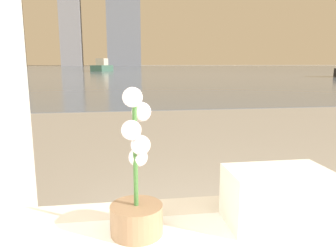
{
  "coord_description": "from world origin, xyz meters",
  "views": [
    {
      "loc": [
        -0.47,
        0.07,
        1.01
      ],
      "look_at": [
        -0.11,
        2.47,
        0.54
      ],
      "focal_mm": 35.0,
      "sensor_mm": 36.0,
      "label": 1
    }
  ],
  "objects": [
    {
      "name": "towel_stack",
      "position": [
        -0.03,
        0.89,
        0.64
      ],
      "size": [
        0.29,
        0.16,
        0.16
      ],
      "color": "silver",
      "rests_on": "bathtub"
    },
    {
      "name": "potted_orchid",
      "position": [
        -0.43,
        0.89,
        0.67
      ],
      "size": [
        0.14,
        0.14,
        0.4
      ],
      "color": "#8C6B4C",
      "rests_on": "bathtub"
    },
    {
      "name": "harbor_water",
      "position": [
        0.0,
        62.0,
        0.01
      ],
      "size": [
        180.0,
        110.0,
        0.01
      ],
      "color": "slate",
      "rests_on": "ground_plane"
    },
    {
      "name": "harbor_boat_2",
      "position": [
        -2.37,
        41.71,
        0.56
      ],
      "size": [
        2.65,
        4.39,
        1.56
      ],
      "color": "#335647",
      "rests_on": "harbor_water"
    }
  ]
}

